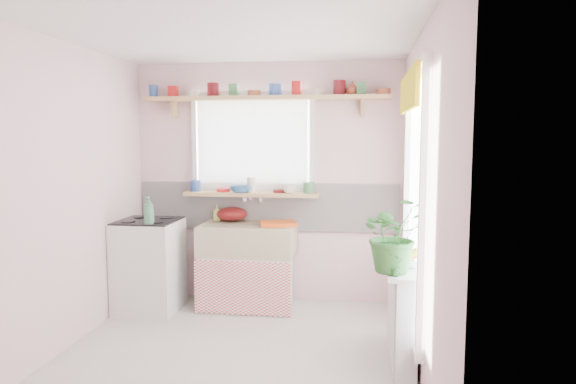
# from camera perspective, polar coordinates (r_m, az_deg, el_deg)

# --- Properties ---
(room) EXTENTS (3.20, 3.20, 3.20)m
(room) POSITION_cam_1_polar(r_m,az_deg,el_deg) (4.59, 4.19, 1.64)
(room) COLOR beige
(room) RESTS_ON ground
(sink_unit) EXTENTS (0.95, 0.65, 1.11)m
(sink_unit) POSITION_cam_1_polar(r_m,az_deg,el_deg) (5.28, -4.47, -8.11)
(sink_unit) COLOR white
(sink_unit) RESTS_ON ground
(cooker) EXTENTS (0.58, 0.58, 0.93)m
(cooker) POSITION_cam_1_polar(r_m,az_deg,el_deg) (5.33, -15.16, -7.85)
(cooker) COLOR white
(cooker) RESTS_ON ground
(radiator_ledge) EXTENTS (0.22, 0.95, 0.78)m
(radiator_ledge) POSITION_cam_1_polar(r_m,az_deg,el_deg) (4.14, 12.53, -12.78)
(radiator_ledge) COLOR white
(radiator_ledge) RESTS_ON ground
(windowsill) EXTENTS (1.40, 0.22, 0.04)m
(windowsill) POSITION_cam_1_polar(r_m,az_deg,el_deg) (5.33, -4.10, -0.23)
(windowsill) COLOR tan
(windowsill) RESTS_ON room
(pine_shelf) EXTENTS (2.52, 0.24, 0.04)m
(pine_shelf) POSITION_cam_1_polar(r_m,az_deg,el_deg) (5.28, -2.59, 10.37)
(pine_shelf) COLOR tan
(pine_shelf) RESTS_ON room
(shelf_crockery) EXTENTS (2.47, 0.11, 0.12)m
(shelf_crockery) POSITION_cam_1_polar(r_m,az_deg,el_deg) (5.29, -3.06, 11.16)
(shelf_crockery) COLOR #3359A5
(shelf_crockery) RESTS_ON pine_shelf
(sill_crockery) EXTENTS (1.35, 0.11, 0.12)m
(sill_crockery) POSITION_cam_1_polar(r_m,az_deg,el_deg) (5.33, -4.11, 0.59)
(sill_crockery) COLOR #3359A5
(sill_crockery) RESTS_ON windowsill
(dish_tray) EXTENTS (0.41, 0.35, 0.04)m
(dish_tray) POSITION_cam_1_polar(r_m,az_deg,el_deg) (5.14, -1.11, -3.52)
(dish_tray) COLOR #F25615
(dish_tray) RESTS_ON sink_unit
(colander) EXTENTS (0.43, 0.43, 0.15)m
(colander) POSITION_cam_1_polar(r_m,az_deg,el_deg) (5.43, -6.23, -2.44)
(colander) COLOR maroon
(colander) RESTS_ON sink_unit
(jade_plant) EXTENTS (0.61, 0.58, 0.54)m
(jade_plant) POSITION_cam_1_polar(r_m,az_deg,el_deg) (3.71, 11.72, -4.61)
(jade_plant) COLOR #2F6D2B
(jade_plant) RESTS_ON radiator_ledge
(fruit_bowl) EXTENTS (0.36, 0.36, 0.07)m
(fruit_bowl) POSITION_cam_1_polar(r_m,az_deg,el_deg) (3.93, 13.24, -7.54)
(fruit_bowl) COLOR silver
(fruit_bowl) RESTS_ON radiator_ledge
(herb_pot) EXTENTS (0.12, 0.08, 0.22)m
(herb_pot) POSITION_cam_1_polar(r_m,az_deg,el_deg) (3.61, 11.80, -7.51)
(herb_pot) COLOR #286529
(herb_pot) RESTS_ON radiator_ledge
(soap_bottle_sink) EXTENTS (0.10, 0.10, 0.17)m
(soap_bottle_sink) POSITION_cam_1_polar(r_m,az_deg,el_deg) (5.47, -7.89, -2.29)
(soap_bottle_sink) COLOR #EDEA69
(soap_bottle_sink) RESTS_ON sink_unit
(sill_cup) EXTENTS (0.14, 0.14, 0.09)m
(sill_cup) POSITION_cam_1_polar(r_m,az_deg,el_deg) (5.20, 0.09, 0.35)
(sill_cup) COLOR beige
(sill_cup) RESTS_ON windowsill
(sill_bowl) EXTENTS (0.22, 0.22, 0.07)m
(sill_bowl) POSITION_cam_1_polar(r_m,az_deg,el_deg) (5.29, -5.30, 0.29)
(sill_bowl) COLOR #2D5F94
(sill_bowl) RESTS_ON windowsill
(shelf_vase) EXTENTS (0.16, 0.16, 0.14)m
(shelf_vase) POSITION_cam_1_polar(r_m,az_deg,el_deg) (5.26, 7.18, 11.34)
(shelf_vase) COLOR #AF4835
(shelf_vase) RESTS_ON pine_shelf
(cooker_bottle) EXTENTS (0.12, 0.12, 0.26)m
(cooker_bottle) POSITION_cam_1_polar(r_m,az_deg,el_deg) (4.98, -15.21, -1.96)
(cooker_bottle) COLOR #44895E
(cooker_bottle) RESTS_ON cooker
(fruit) EXTENTS (0.20, 0.14, 0.10)m
(fruit) POSITION_cam_1_polar(r_m,az_deg,el_deg) (3.92, 13.34, -6.68)
(fruit) COLOR orange
(fruit) RESTS_ON fruit_bowl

